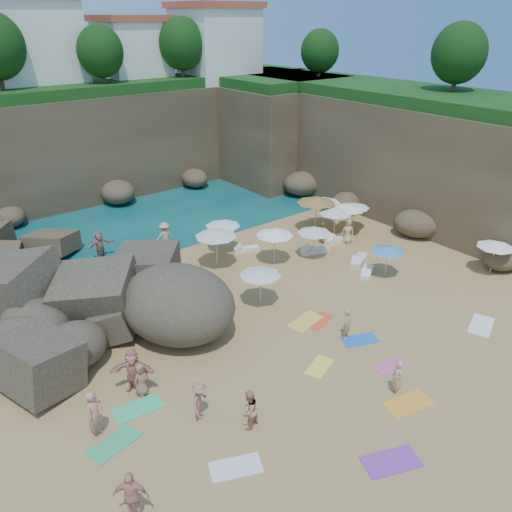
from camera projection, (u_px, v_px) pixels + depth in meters
ground at (262, 326)px, 24.00m from camera, size 120.00×120.00×0.00m
seawater at (54, 180)px, 45.18m from camera, size 120.00×120.00×0.00m
cliff_back at (91, 143)px, 41.02m from camera, size 44.00×8.00×8.00m
cliff_right at (388, 151)px, 38.50m from camera, size 8.00×30.00×8.00m
cliff_corner at (269, 129)px, 45.86m from camera, size 10.00×12.00×8.00m
clifftop_buildings at (85, 47)px, 38.96m from camera, size 28.48×9.48×7.00m
clifftop_trees at (143, 50)px, 35.54m from camera, size 35.60×23.82×4.40m
rock_outcrop at (92, 330)px, 23.66m from camera, size 10.48×9.36×3.44m
parasol_0 at (275, 233)px, 29.36m from camera, size 2.23×2.23×2.11m
parasol_1 at (223, 223)px, 30.79m from camera, size 2.17×2.17×2.06m
parasol_2 at (324, 200)px, 34.29m from camera, size 2.32×2.32×2.19m
parasol_3 at (348, 206)px, 33.10m from camera, size 2.34×2.34×2.21m
parasol_4 at (355, 205)px, 34.08m from camera, size 2.01×2.01×1.91m
parasol_5 at (216, 233)px, 28.77m from camera, size 2.45×2.45×2.32m
parasol_6 at (316, 200)px, 33.52m from camera, size 2.62×2.62×2.48m
parasol_7 at (314, 231)px, 30.02m from camera, size 2.06×2.06×1.95m
parasol_8 at (336, 211)px, 32.54m from camera, size 2.28×2.28×2.16m
parasol_9 at (260, 272)px, 25.01m from camera, size 2.13×2.13×2.01m
parasol_10 at (388, 249)px, 27.87m from camera, size 1.96×1.96×1.85m
parasol_11 at (496, 245)px, 28.11m from camera, size 2.09×2.09×1.98m
lounger_0 at (207, 306)px, 25.39m from camera, size 1.93×1.50×0.29m
lounger_1 at (315, 251)px, 31.33m from camera, size 1.91×1.17×0.28m
lounger_2 at (337, 239)px, 32.94m from camera, size 2.04×0.76×0.31m
lounger_3 at (359, 260)px, 30.11m from camera, size 1.92×1.32×0.28m
lounger_4 at (246, 249)px, 31.55m from camera, size 1.68×1.09×0.25m
lounger_5 at (367, 272)px, 28.76m from camera, size 1.60×1.26×0.24m
towel_2 at (408, 404)px, 19.18m from camera, size 2.04×1.33×0.03m
towel_3 at (114, 443)px, 17.41m from camera, size 1.96×1.28×0.03m
towel_4 at (319, 366)px, 21.21m from camera, size 1.65×1.23×0.03m
towel_5 at (236, 467)px, 16.49m from camera, size 1.93×1.47×0.03m
towel_6 at (391, 462)px, 16.69m from camera, size 2.16×1.61×0.03m
towel_8 at (360, 340)px, 22.95m from camera, size 1.85×1.38×0.03m
towel_9 at (390, 366)px, 21.24m from camera, size 1.57×0.96×0.03m
towel_10 at (319, 321)px, 24.38m from camera, size 1.78×1.24×0.03m
towel_11 at (138, 408)px, 18.96m from camera, size 1.93×1.12×0.03m
towel_12 at (306, 321)px, 24.33m from camera, size 1.99×1.25×0.03m
towel_13 at (481, 325)px, 24.02m from camera, size 2.12×1.55×0.03m
person_stand_0 at (95, 415)px, 17.34m from camera, size 0.85×0.75×1.94m
person_stand_1 at (249, 410)px, 17.79m from camera, size 0.92×0.81×1.59m
person_stand_2 at (165, 236)px, 31.53m from camera, size 1.23×0.69×1.80m
person_stand_3 at (323, 233)px, 32.34m from camera, size 0.37×0.86×1.45m
person_stand_4 at (348, 231)px, 32.41m from camera, size 0.74×0.90×1.62m
person_stand_5 at (100, 245)px, 30.38m from camera, size 1.62×0.47×1.75m
person_stand_6 at (397, 378)px, 19.38m from camera, size 0.58×0.67×1.55m
person_lie_0 at (201, 413)px, 18.48m from camera, size 1.67×1.79×0.40m
person_lie_2 at (143, 390)px, 19.60m from camera, size 0.98×1.53×0.38m
person_lie_3 at (135, 385)px, 19.81m from camera, size 2.55×2.56×0.50m
person_lie_4 at (346, 335)px, 23.04m from camera, size 1.14×1.58×0.36m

